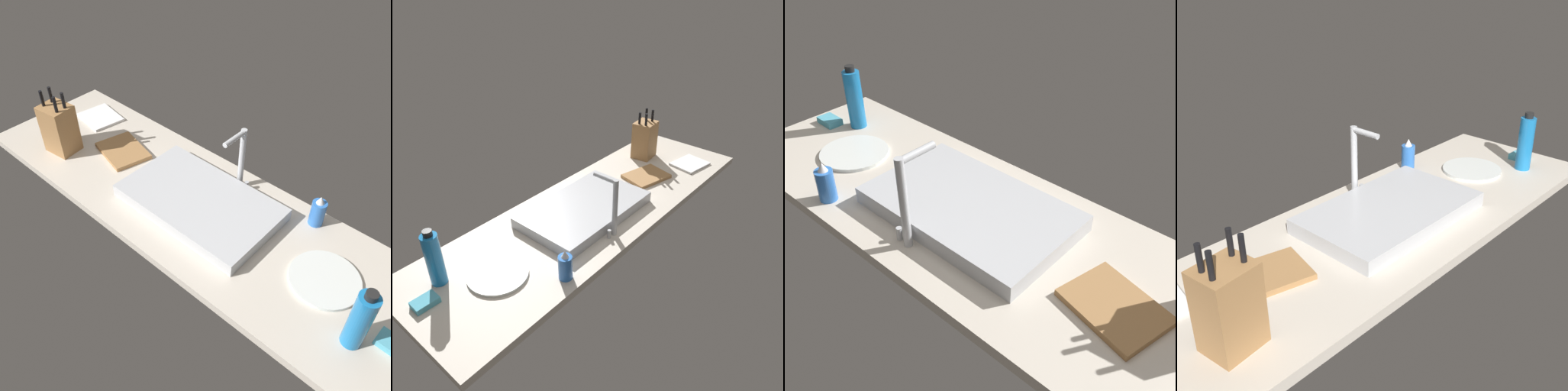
# 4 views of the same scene
# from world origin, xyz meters

# --- Properties ---
(countertop_slab) EXTENTS (1.93, 0.60, 0.04)m
(countertop_slab) POSITION_xyz_m (0.00, 0.00, 0.02)
(countertop_slab) COLOR beige
(countertop_slab) RESTS_ON ground
(sink_basin) EXTENTS (0.60, 0.36, 0.05)m
(sink_basin) POSITION_xyz_m (0.07, 0.00, 0.06)
(sink_basin) COLOR #B7BABF
(sink_basin) RESTS_ON countertop_slab
(faucet) EXTENTS (0.06, 0.13, 0.27)m
(faucet) POSITION_xyz_m (0.11, 0.19, 0.19)
(faucet) COLOR #B7BABF
(faucet) RESTS_ON countertop_slab
(knife_block) EXTENTS (0.14, 0.13, 0.29)m
(knife_block) POSITION_xyz_m (-0.63, -0.13, 0.15)
(knife_block) COLOR #9E7042
(knife_block) RESTS_ON countertop_slab
(cutting_board) EXTENTS (0.26, 0.22, 0.02)m
(cutting_board) POSITION_xyz_m (-0.42, 0.03, 0.04)
(cutting_board) COLOR #9E7042
(cutting_board) RESTS_ON countertop_slab
(soap_bottle) EXTENTS (0.05, 0.05, 0.13)m
(soap_bottle) POSITION_xyz_m (0.45, 0.23, 0.09)
(soap_bottle) COLOR blue
(soap_bottle) RESTS_ON countertop_slab
(water_bottle) EXTENTS (0.06, 0.06, 0.24)m
(water_bottle) POSITION_xyz_m (0.77, -0.12, 0.15)
(water_bottle) COLOR #1970B7
(water_bottle) RESTS_ON countertop_slab
(dinner_plate) EXTENTS (0.24, 0.24, 0.01)m
(dinner_plate) POSITION_xyz_m (0.60, 0.02, 0.04)
(dinner_plate) COLOR silver
(dinner_plate) RESTS_ON countertop_slab
(dish_towel) EXTENTS (0.21, 0.19, 0.01)m
(dish_towel) POSITION_xyz_m (-0.72, 0.14, 0.04)
(dish_towel) COLOR white
(dish_towel) RESTS_ON countertop_slab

